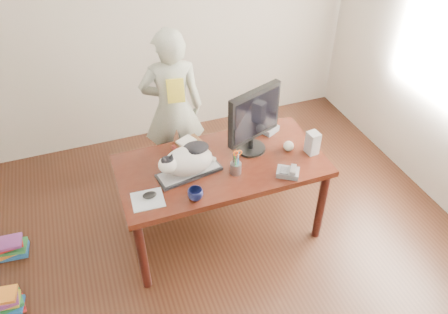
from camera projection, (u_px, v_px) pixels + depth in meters
room at (256, 146)px, 2.55m from camera, size 4.50×4.50×4.50m
desk at (219, 172)px, 3.52m from camera, size 1.60×0.80×0.75m
keyboard at (189, 172)px, 3.27m from camera, size 0.51×0.26×0.03m
cat at (187, 160)px, 3.18m from camera, size 0.47×0.30×0.27m
monitor at (254, 118)px, 3.30m from camera, size 0.47×0.31×0.55m
pen_cup at (236, 167)px, 3.24m from camera, size 0.09×0.09×0.21m
mousepad at (148, 200)px, 3.05m from camera, size 0.23×0.21×0.01m
mouse at (150, 195)px, 3.06m from camera, size 0.10×0.07×0.04m
coffee_mug at (195, 194)px, 3.04m from camera, size 0.15×0.15×0.09m
phone at (288, 172)px, 3.25m from camera, size 0.20×0.19×0.08m
speaker at (313, 143)px, 3.42m from camera, size 0.09×0.10×0.19m
baseball at (289, 146)px, 3.47m from camera, size 0.08×0.08×0.08m
book_stack at (188, 144)px, 3.50m from camera, size 0.25×0.22×0.08m
calculator at (266, 127)px, 3.70m from camera, size 0.21×0.23×0.06m
person at (173, 109)px, 3.94m from camera, size 0.61×0.45×1.54m
held_book at (176, 91)px, 3.64m from camera, size 0.16×0.11×0.20m
book_pile_a at (5, 303)px, 3.17m from camera, size 0.27×0.22×0.18m
book_pile_b at (11, 247)px, 3.59m from camera, size 0.26×0.20×0.15m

